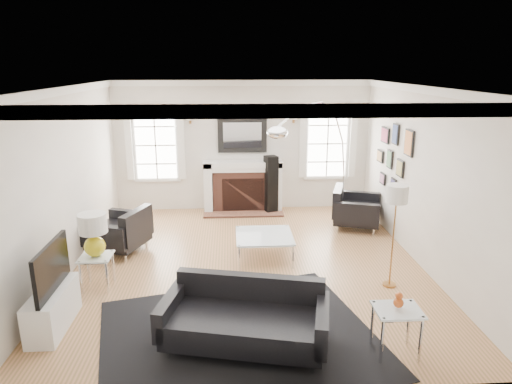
{
  "coord_description": "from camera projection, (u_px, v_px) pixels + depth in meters",
  "views": [
    {
      "loc": [
        -0.27,
        -6.78,
        3.12
      ],
      "look_at": [
        0.14,
        0.3,
        1.12
      ],
      "focal_mm": 32.0,
      "sensor_mm": 36.0,
      "label": 1
    }
  ],
  "objects": [
    {
      "name": "gourd_lamp",
      "position": [
        93.0,
        232.0,
        6.39
      ],
      "size": [
        0.4,
        0.4,
        0.63
      ],
      "color": "yellow",
      "rests_on": "side_table_left"
    },
    {
      "name": "back_wall",
      "position": [
        242.0,
        146.0,
        9.88
      ],
      "size": [
        5.5,
        0.04,
        2.8
      ],
      "primitive_type": "cube",
      "color": "silver",
      "rests_on": "floor"
    },
    {
      "name": "coffee_table",
      "position": [
        264.0,
        237.0,
        7.5
      ],
      "size": [
        0.93,
        0.93,
        0.41
      ],
      "color": "silver",
      "rests_on": "floor"
    },
    {
      "name": "window_right",
      "position": [
        327.0,
        143.0,
        9.91
      ],
      "size": [
        1.24,
        0.15,
        1.62
      ],
      "color": "white",
      "rests_on": "back_wall"
    },
    {
      "name": "nesting_table",
      "position": [
        397.0,
        319.0,
        4.98
      ],
      "size": [
        0.5,
        0.42,
        0.55
      ],
      "color": "silver",
      "rests_on": "floor"
    },
    {
      "name": "side_table_left",
      "position": [
        96.0,
        263.0,
        6.51
      ],
      "size": [
        0.44,
        0.44,
        0.48
      ],
      "color": "silver",
      "rests_on": "floor"
    },
    {
      "name": "tv_unit",
      "position": [
        53.0,
        303.0,
        5.52
      ],
      "size": [
        0.35,
        1.0,
        1.09
      ],
      "color": "white",
      "rests_on": "floor"
    },
    {
      "name": "arc_floor_lamp",
      "position": [
        313.0,
        162.0,
        8.39
      ],
      "size": [
        1.81,
        1.68,
        2.56
      ],
      "color": "silver",
      "rests_on": "floor"
    },
    {
      "name": "ceiling",
      "position": [
        247.0,
        87.0,
        6.62
      ],
      "size": [
        5.5,
        6.0,
        0.02
      ],
      "primitive_type": "cube",
      "color": "white",
      "rests_on": "back_wall"
    },
    {
      "name": "mantel_mirror",
      "position": [
        242.0,
        135.0,
        9.77
      ],
      "size": [
        1.05,
        0.07,
        0.75
      ],
      "color": "black",
      "rests_on": "back_wall"
    },
    {
      "name": "left_wall",
      "position": [
        65.0,
        183.0,
        6.84
      ],
      "size": [
        0.04,
        6.0,
        2.8
      ],
      "primitive_type": "cube",
      "color": "silver",
      "rests_on": "floor"
    },
    {
      "name": "stick_floor_lamp",
      "position": [
        397.0,
        199.0,
        6.3
      ],
      "size": [
        0.31,
        0.31,
        1.52
      ],
      "color": "#A37038",
      "rests_on": "floor"
    },
    {
      "name": "gallery_wall",
      "position": [
        393.0,
        154.0,
        8.35
      ],
      "size": [
        0.04,
        1.73,
        1.29
      ],
      "color": "black",
      "rests_on": "right_wall"
    },
    {
      "name": "fireplace",
      "position": [
        243.0,
        187.0,
        9.91
      ],
      "size": [
        1.7,
        0.69,
        1.11
      ],
      "color": "white",
      "rests_on": "floor"
    },
    {
      "name": "window_left",
      "position": [
        156.0,
        145.0,
        9.71
      ],
      "size": [
        1.24,
        0.15,
        1.62
      ],
      "color": "white",
      "rests_on": "back_wall"
    },
    {
      "name": "armchair_left",
      "position": [
        121.0,
        232.0,
        7.76
      ],
      "size": [
        1.12,
        1.18,
        0.64
      ],
      "color": "black",
      "rests_on": "floor"
    },
    {
      "name": "speaker_tower",
      "position": [
        271.0,
        185.0,
        9.79
      ],
      "size": [
        0.32,
        0.32,
        1.25
      ],
      "primitive_type": "cube",
      "rotation": [
        0.0,
        0.0,
        0.32
      ],
      "color": "black",
      "rests_on": "floor"
    },
    {
      "name": "sofa",
      "position": [
        245.0,
        319.0,
        5.18
      ],
      "size": [
        2.0,
        1.24,
        0.61
      ],
      "color": "black",
      "rests_on": "floor"
    },
    {
      "name": "armchair_right",
      "position": [
        354.0,
        210.0,
        8.94
      ],
      "size": [
        1.11,
        1.18,
        0.65
      ],
      "color": "black",
      "rests_on": "floor"
    },
    {
      "name": "front_wall",
      "position": [
        261.0,
        261.0,
        4.11
      ],
      "size": [
        5.5,
        0.04,
        2.8
      ],
      "primitive_type": "cube",
      "color": "silver",
      "rests_on": "floor"
    },
    {
      "name": "orange_vase",
      "position": [
        399.0,
        301.0,
        4.92
      ],
      "size": [
        0.11,
        0.11,
        0.18
      ],
      "color": "#B44717",
      "rests_on": "nesting_table"
    },
    {
      "name": "area_rug",
      "position": [
        238.0,
        337.0,
        5.39
      ],
      "size": [
        3.66,
        3.28,
        0.01
      ],
      "primitive_type": "cube",
      "rotation": [
        0.0,
        0.0,
        0.24
      ],
      "color": "black",
      "rests_on": "floor"
    },
    {
      "name": "right_wall",
      "position": [
        423.0,
        178.0,
        7.15
      ],
      "size": [
        0.04,
        6.0,
        2.8
      ],
      "primitive_type": "cube",
      "color": "silver",
      "rests_on": "floor"
    },
    {
      "name": "floor",
      "position": [
        248.0,
        264.0,
        7.37
      ],
      "size": [
        6.0,
        6.0,
        0.0
      ],
      "primitive_type": "plane",
      "color": "olive",
      "rests_on": "ground"
    },
    {
      "name": "crown_molding",
      "position": [
        247.0,
        91.0,
        6.63
      ],
      "size": [
        5.5,
        6.0,
        0.12
      ],
      "primitive_type": "cube",
      "color": "white",
      "rests_on": "back_wall"
    }
  ]
}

